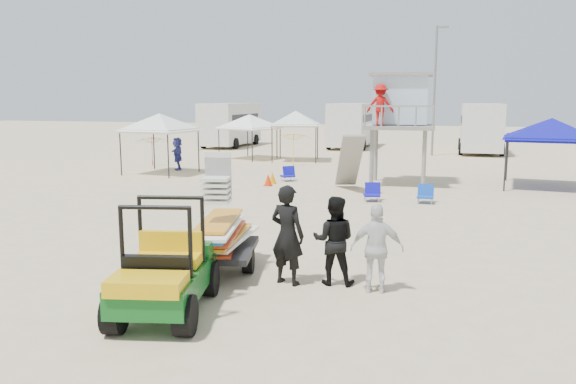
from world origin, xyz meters
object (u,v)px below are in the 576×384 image
(surf_trailer, at_px, (220,230))
(man_left, at_px, (287,235))
(utility_cart, at_px, (163,263))
(lifeguard_tower, at_px, (399,104))
(canopy_blue, at_px, (552,122))

(surf_trailer, bearing_deg, man_left, -11.19)
(utility_cart, distance_m, lifeguard_tower, 16.09)
(surf_trailer, distance_m, lifeguard_tower, 13.81)
(utility_cart, relative_size, lifeguard_tower, 0.60)
(utility_cart, bearing_deg, canopy_blue, 63.54)
(utility_cart, height_order, man_left, man_left)
(lifeguard_tower, bearing_deg, canopy_blue, 6.55)
(surf_trailer, relative_size, canopy_blue, 0.70)
(utility_cart, relative_size, man_left, 1.38)
(man_left, distance_m, lifeguard_tower, 13.92)
(man_left, bearing_deg, surf_trailer, 4.45)
(utility_cart, bearing_deg, surf_trailer, 89.88)
(lifeguard_tower, bearing_deg, surf_trailer, -99.47)
(utility_cart, xyz_separation_m, man_left, (1.52, 2.03, 0.09))
(surf_trailer, bearing_deg, canopy_blue, 59.90)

